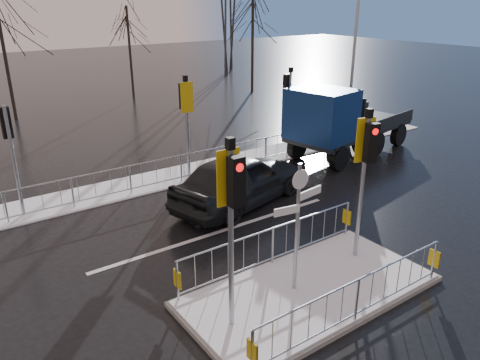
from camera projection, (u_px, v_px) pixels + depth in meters
ground at (309, 293)px, 10.94m from camera, size 120.00×120.00×0.00m
snow_verge at (150, 182)px, 17.46m from camera, size 30.00×2.00×0.04m
lane_markings at (319, 300)px, 10.68m from camera, size 8.00×11.38×0.01m
traffic_island at (309, 279)px, 10.80m from camera, size 6.00×3.04×4.15m
far_kerb_fixtures at (162, 159)px, 16.87m from camera, size 18.00×0.65×3.83m
car_far_lane at (240, 179)px, 15.38m from camera, size 5.48×3.29×1.75m
flatbed_truck at (334, 121)px, 19.51m from camera, size 6.99×3.51×3.10m
tree_far_a at (0, 30)px, 24.82m from camera, size 3.75×3.75×7.08m
tree_far_b at (129, 34)px, 30.88m from camera, size 3.25×3.25×6.14m
tree_far_c at (253, 18)px, 32.56m from camera, size 4.00×4.00×7.55m
street_lamp_right at (356, 46)px, 21.49m from camera, size 1.25×0.18×8.00m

